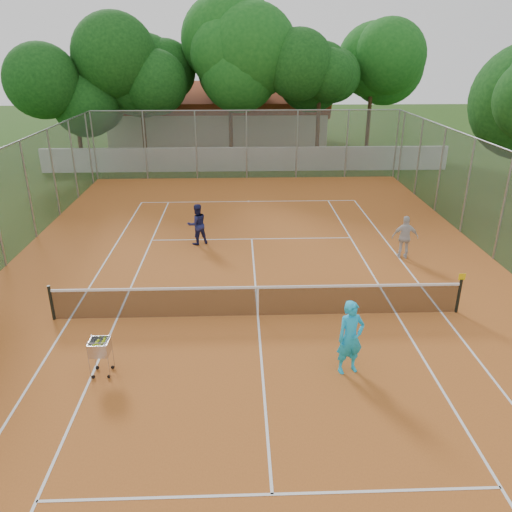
{
  "coord_description": "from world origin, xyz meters",
  "views": [
    {
      "loc": [
        -0.52,
        -12.89,
        7.3
      ],
      "look_at": [
        0.0,
        1.5,
        1.3
      ],
      "focal_mm": 35.0,
      "sensor_mm": 36.0,
      "label": 1
    }
  ],
  "objects_px": {
    "tennis_net": "(258,301)",
    "player_far_right": "(405,237)",
    "clubhouse": "(219,116)",
    "player_near": "(350,338)",
    "ball_hopper": "(101,356)",
    "player_far_left": "(197,224)"
  },
  "relations": [
    {
      "from": "tennis_net",
      "to": "player_far_right",
      "type": "xyz_separation_m",
      "value": [
        5.63,
        4.22,
        0.33
      ]
    },
    {
      "from": "clubhouse",
      "to": "player_near",
      "type": "height_order",
      "value": "clubhouse"
    },
    {
      "from": "player_near",
      "to": "ball_hopper",
      "type": "distance_m",
      "value": 5.96
    },
    {
      "from": "player_far_right",
      "to": "tennis_net",
      "type": "bearing_deg",
      "value": 45.08
    },
    {
      "from": "clubhouse",
      "to": "ball_hopper",
      "type": "height_order",
      "value": "clubhouse"
    },
    {
      "from": "tennis_net",
      "to": "player_far_left",
      "type": "xyz_separation_m",
      "value": [
        -2.18,
        5.95,
        0.34
      ]
    },
    {
      "from": "player_far_left",
      "to": "player_far_right",
      "type": "height_order",
      "value": "player_far_left"
    },
    {
      "from": "player_near",
      "to": "player_far_right",
      "type": "distance_m",
      "value": 7.87
    },
    {
      "from": "clubhouse",
      "to": "ball_hopper",
      "type": "xyz_separation_m",
      "value": [
        -1.86,
        -31.72,
        -1.67
      ]
    },
    {
      "from": "tennis_net",
      "to": "player_far_right",
      "type": "bearing_deg",
      "value": 36.84
    },
    {
      "from": "player_far_right",
      "to": "clubhouse",
      "type": "bearing_deg",
      "value": -64.64
    },
    {
      "from": "clubhouse",
      "to": "player_near",
      "type": "relative_size",
      "value": 8.73
    },
    {
      "from": "tennis_net",
      "to": "clubhouse",
      "type": "xyz_separation_m",
      "value": [
        -2.0,
        29.0,
        1.69
      ]
    },
    {
      "from": "player_near",
      "to": "ball_hopper",
      "type": "xyz_separation_m",
      "value": [
        -5.94,
        0.08,
        -0.43
      ]
    },
    {
      "from": "tennis_net",
      "to": "ball_hopper",
      "type": "xyz_separation_m",
      "value": [
        -3.86,
        -2.72,
        0.02
      ]
    },
    {
      "from": "player_far_left",
      "to": "ball_hopper",
      "type": "relative_size",
      "value": 1.62
    },
    {
      "from": "player_far_right",
      "to": "ball_hopper",
      "type": "height_order",
      "value": "player_far_right"
    },
    {
      "from": "clubhouse",
      "to": "ball_hopper",
      "type": "bearing_deg",
      "value": -93.35
    },
    {
      "from": "clubhouse",
      "to": "player_far_right",
      "type": "xyz_separation_m",
      "value": [
        7.63,
        -24.78,
        -1.36
      ]
    },
    {
      "from": "tennis_net",
      "to": "player_far_left",
      "type": "height_order",
      "value": "player_far_left"
    },
    {
      "from": "player_near",
      "to": "player_far_right",
      "type": "bearing_deg",
      "value": 47.26
    },
    {
      "from": "player_far_left",
      "to": "ball_hopper",
      "type": "distance_m",
      "value": 8.84
    }
  ]
}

